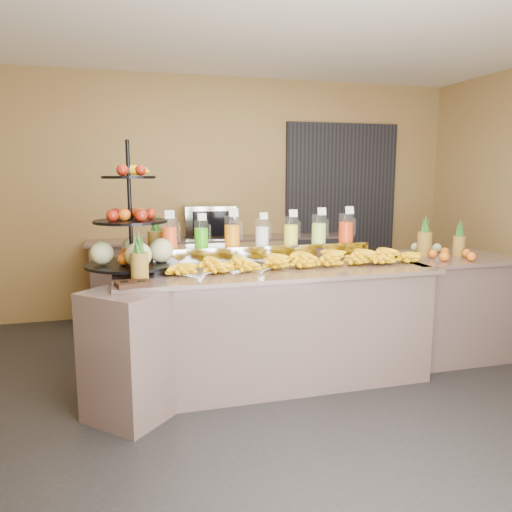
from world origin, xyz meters
name	(u,v)px	position (x,y,z in m)	size (l,w,h in m)	color
ground	(284,391)	(0.00, 0.00, 0.00)	(6.00, 6.00, 0.00)	black
room_envelope	(277,150)	(0.19, 0.79, 1.88)	(6.04, 5.02, 2.82)	#996B3D
buffet_counter	(261,325)	(-0.12, 0.26, 0.47)	(2.75, 1.25, 0.93)	gray
right_counter	(444,305)	(1.70, 0.40, 0.47)	(1.08, 0.88, 0.93)	gray
back_ledge	(224,276)	(0.00, 2.25, 0.47)	(3.10, 0.55, 0.93)	gray
pitcher_tray	(262,253)	(-0.01, 0.58, 1.01)	(1.85, 0.30, 0.15)	gray
juice_pitcher_orange_a	(169,234)	(-0.79, 0.58, 1.19)	(0.13, 0.14, 0.32)	silver
juice_pitcher_green	(201,235)	(-0.53, 0.58, 1.18)	(0.12, 0.12, 0.29)	silver
juice_pitcher_orange_b	(232,232)	(-0.27, 0.58, 1.19)	(0.13, 0.14, 0.32)	silver
juice_pitcher_milk	(262,233)	(-0.01, 0.58, 1.18)	(0.12, 0.12, 0.28)	silver
juice_pitcher_lemon	(291,231)	(0.25, 0.58, 1.18)	(0.12, 0.13, 0.30)	silver
juice_pitcher_lime	(319,230)	(0.51, 0.58, 1.19)	(0.13, 0.13, 0.31)	silver
juice_pitcher_orange_c	(346,229)	(0.77, 0.58, 1.19)	(0.13, 0.14, 0.32)	silver
banana_heap	(299,257)	(0.20, 0.24, 1.01)	(2.13, 0.19, 0.18)	yellow
fruit_stand	(138,239)	(-1.05, 0.41, 1.18)	(0.82, 0.82, 0.99)	black
condiment_caddy	(133,284)	(-1.11, -0.12, 0.95)	(0.22, 0.17, 0.03)	black
pineapple_left_a	(139,263)	(-1.06, 0.01, 1.06)	(0.12, 0.12, 0.36)	brown
pineapple_left_b	(157,244)	(-0.88, 0.73, 1.09)	(0.15, 0.15, 0.43)	brown
right_fruit_pile	(446,250)	(1.63, 0.32, 1.00)	(0.41, 0.39, 0.22)	brown
oven_warmer	(210,222)	(-0.16, 2.25, 1.12)	(0.57, 0.40, 0.38)	gray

